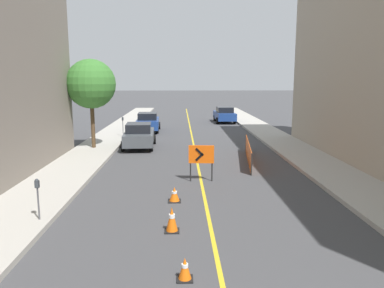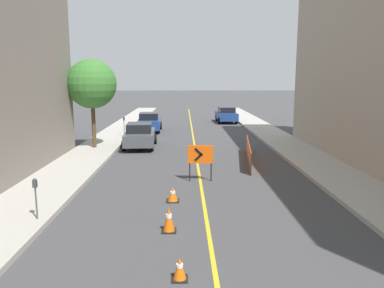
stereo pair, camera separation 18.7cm
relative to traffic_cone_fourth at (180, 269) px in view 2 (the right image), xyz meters
The scene contains 14 objects.
lane_stripe 19.01m from the traffic_cone_fourth, 87.59° to the left, with size 0.12×57.91×0.01m.
sidewalk_left 19.73m from the traffic_cone_fourth, 105.68° to the left, with size 2.66×57.91×0.17m.
sidewalk_right 20.22m from the traffic_cone_fourth, 69.95° to the left, with size 2.66×57.91×0.17m.
traffic_cone_fourth is the anchor object (origin of this frame).
traffic_cone_fifth 2.68m from the traffic_cone_fourth, 97.30° to the left, with size 0.43×0.43×0.73m.
traffic_cone_farthest 5.35m from the traffic_cone_fourth, 93.31° to the left, with size 0.46×0.46×0.53m.
arrow_barricade_primary 8.13m from the traffic_cone_fourth, 84.29° to the left, with size 1.09×0.13×1.57m.
safety_mesh_fence 12.34m from the traffic_cone_fourth, 73.37° to the left, with size 0.81×5.85×1.03m.
parked_car_curb_near 16.45m from the traffic_cone_fourth, 99.55° to the left, with size 2.01×4.38×1.59m.
parked_car_curb_mid 23.95m from the traffic_cone_fourth, 96.75° to the left, with size 1.98×4.37×1.59m.
parked_car_curb_far 30.57m from the traffic_cone_fourth, 81.71° to the left, with size 1.96×4.36×1.59m.
parking_meter_near_curb 5.51m from the traffic_cone_fourth, 143.02° to the left, with size 0.12×0.11×1.27m.
parking_meter_far_curb 20.59m from the traffic_cone_fourth, 102.21° to the left, with size 0.12×0.11×1.45m.
street_tree_left_near 16.79m from the traffic_cone_fourth, 109.51° to the left, with size 2.98×2.98×5.38m.
Camera 2 is at (-0.69, 2.37, 4.34)m, focal length 35.00 mm.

